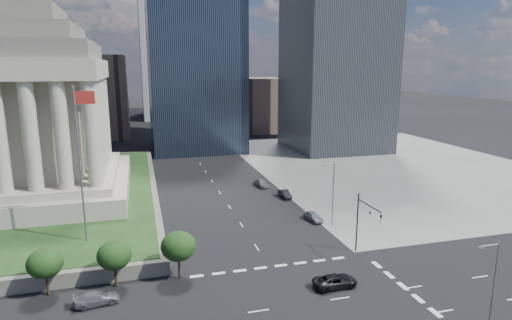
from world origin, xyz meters
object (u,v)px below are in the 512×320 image
object	(u,v)px
war_memorial	(16,83)
pickup_truck	(335,281)
flagpole	(81,156)
street_lamp_south	(492,290)
traffic_signal_ne	(365,218)
parked_sedan_mid	(285,194)
suv_grey	(97,298)
street_lamp_north	(332,190)
parked_sedan_near	(313,216)
parked_sedan_far	(261,183)

from	to	relation	value
war_memorial	pickup_truck	bearing A→B (deg)	-45.71
flagpole	pickup_truck	distance (m)	34.38
flagpole	street_lamp_south	xyz separation A→B (m)	(35.16, -30.00, -7.45)
war_memorial	traffic_signal_ne	xyz separation A→B (m)	(46.50, -34.30, -16.15)
war_memorial	parked_sedan_mid	bearing A→B (deg)	-9.35
pickup_truck	suv_grey	bearing A→B (deg)	79.68
war_memorial	traffic_signal_ne	world-z (taller)	war_memorial
pickup_truck	street_lamp_north	bearing A→B (deg)	-26.64
war_memorial	parked_sedan_near	world-z (taller)	war_memorial
traffic_signal_ne	suv_grey	world-z (taller)	traffic_signal_ne
street_lamp_south	parked_sedan_mid	bearing A→B (deg)	92.64
pickup_truck	parked_sedan_mid	bearing A→B (deg)	-12.49
street_lamp_north	war_memorial	bearing A→B (deg)	154.08
traffic_signal_ne	pickup_truck	xyz separation A→B (m)	(-6.90, -6.29, -4.55)
flagpole	street_lamp_south	bearing A→B (deg)	-40.47
street_lamp_south	parked_sedan_mid	distance (m)	46.87
traffic_signal_ne	parked_sedan_near	world-z (taller)	traffic_signal_ne
traffic_signal_ne	pickup_truck	world-z (taller)	traffic_signal_ne
street_lamp_south	street_lamp_north	size ratio (longest dim) A/B	1.00
war_memorial	parked_sedan_mid	xyz separation A→B (m)	(45.19, -7.44, -20.71)
street_lamp_south	parked_sedan_mid	world-z (taller)	street_lamp_south
street_lamp_north	parked_sedan_near	world-z (taller)	street_lamp_north
war_memorial	parked_sedan_near	distance (m)	53.97
street_lamp_north	parked_sedan_near	distance (m)	5.89
pickup_truck	parked_sedan_far	size ratio (longest dim) A/B	1.11
traffic_signal_ne	suv_grey	bearing A→B (deg)	-174.70
flagpole	traffic_signal_ne	distance (m)	36.69
war_memorial	street_lamp_north	world-z (taller)	war_memorial
suv_grey	parked_sedan_mid	bearing A→B (deg)	-55.17
suv_grey	parked_sedan_mid	distance (m)	43.02
parked_sedan_mid	parked_sedan_far	size ratio (longest dim) A/B	0.91
parked_sedan_mid	parked_sedan_far	distance (m)	8.72
street_lamp_south	street_lamp_north	xyz separation A→B (m)	(0.00, 31.00, 0.00)
war_memorial	traffic_signal_ne	size ratio (longest dim) A/B	4.88
street_lamp_north	parked_sedan_mid	distance (m)	16.47
war_memorial	flagpole	bearing A→B (deg)	-63.11
traffic_signal_ne	parked_sedan_far	bearing A→B (deg)	95.66
suv_grey	parked_sedan_near	bearing A→B (deg)	-70.71
traffic_signal_ne	street_lamp_north	xyz separation A→B (m)	(0.83, 11.30, 0.41)
parked_sedan_far	flagpole	bearing A→B (deg)	-146.67
street_lamp_south	parked_sedan_near	bearing A→B (deg)	93.11
war_memorial	flagpole	world-z (taller)	war_memorial
street_lamp_north	suv_grey	world-z (taller)	street_lamp_north
war_memorial	street_lamp_south	xyz separation A→B (m)	(47.33, -54.00, -15.74)
street_lamp_north	flagpole	bearing A→B (deg)	-178.37
parked_sedan_mid	parked_sedan_near	bearing A→B (deg)	-89.49
war_memorial	parked_sedan_mid	world-z (taller)	war_memorial
war_memorial	parked_sedan_near	xyz separation A→B (m)	(45.50, -20.38, -20.68)
parked_sedan_near	pickup_truck	bearing A→B (deg)	-113.55
parked_sedan_near	suv_grey	bearing A→B (deg)	-158.86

